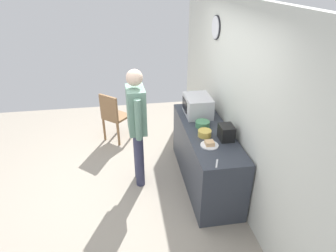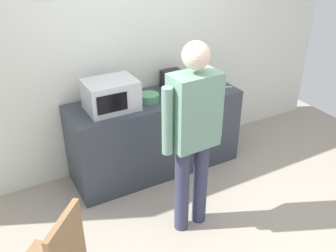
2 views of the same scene
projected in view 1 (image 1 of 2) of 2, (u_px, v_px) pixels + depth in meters
ground_plane at (124, 184)px, 4.44m from camera, size 6.00×6.00×0.00m
back_wall at (234, 98)px, 4.06m from camera, size 5.40×0.13×2.60m
kitchen_counter at (205, 156)px, 4.32m from camera, size 1.88×0.62×0.89m
microwave at (198, 106)px, 4.48m from camera, size 0.50×0.39×0.30m
sandwich_plate at (210, 144)px, 3.72m from camera, size 0.23×0.23×0.07m
salad_bowl at (205, 133)px, 3.93m from camera, size 0.18×0.18×0.09m
cereal_bowl at (202, 124)px, 4.17m from camera, size 0.21×0.21×0.08m
toaster at (226, 132)px, 3.83m from camera, size 0.22×0.18×0.20m
fork_utensil at (224, 125)px, 4.22m from camera, size 0.11×0.15×0.01m
spoon_utensil at (217, 163)px, 3.37m from camera, size 0.17×0.08×0.01m
person_standing at (137, 121)px, 4.04m from camera, size 0.59×0.26×1.76m
wooden_chair at (114, 115)px, 5.36m from camera, size 0.56×0.56×0.94m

